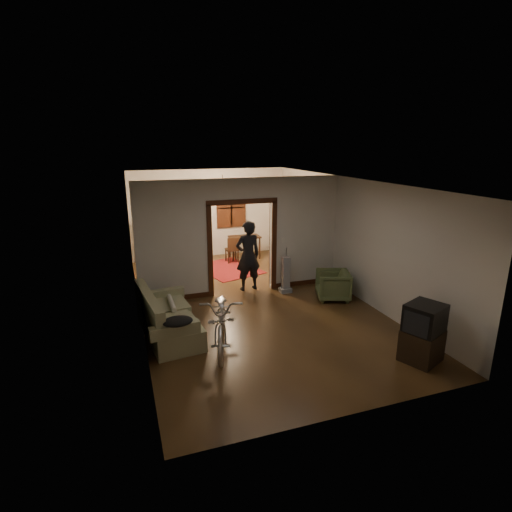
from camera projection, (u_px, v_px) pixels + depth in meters
name	position (u px, v px, depth m)	size (l,w,h in m)	color
floor	(252.00, 302.00, 9.33)	(5.00, 8.50, 0.01)	#352110
ceiling	(251.00, 181.00, 8.56)	(5.00, 8.50, 0.01)	white
wall_back	(210.00, 213.00, 12.81)	(5.00, 0.02, 2.80)	beige
wall_left	(136.00, 254.00, 8.16)	(0.02, 8.50, 2.80)	beige
wall_right	(349.00, 236.00, 9.73)	(0.02, 8.50, 2.80)	beige
partition_wall	(242.00, 237.00, 9.62)	(5.00, 0.14, 2.80)	beige
door_casing	(242.00, 249.00, 9.71)	(1.74, 0.20, 2.32)	#35180C
far_window	(231.00, 208.00, 12.95)	(0.98, 0.06, 1.28)	black
chandelier	(223.00, 189.00, 10.95)	(0.24, 0.24, 0.24)	#FFE0A5
light_switch	(283.00, 240.00, 9.93)	(0.08, 0.01, 0.12)	silver
sofa	(169.00, 314.00, 7.62)	(0.87, 1.93, 0.89)	#73764F
rolled_paper	(171.00, 303.00, 7.90)	(0.10, 0.10, 0.78)	beige
jacket	(178.00, 321.00, 6.74)	(0.51, 0.38, 0.15)	black
bicycle	(222.00, 318.00, 7.20)	(0.71, 2.04, 1.07)	silver
armchair	(333.00, 285.00, 9.43)	(0.73, 0.76, 0.69)	#4B5A32
tv_stand	(421.00, 345.00, 6.76)	(0.61, 0.55, 0.55)	black
crt_tv	(425.00, 319.00, 6.63)	(0.59, 0.53, 0.51)	black
vacuum	(286.00, 275.00, 9.82)	(0.28, 0.22, 0.91)	gray
person	(248.00, 256.00, 9.90)	(0.64, 0.42, 1.77)	black
oriental_rug	(228.00, 269.00, 11.74)	(1.47, 1.93, 0.01)	maroon
locker	(177.00, 238.00, 12.15)	(0.80, 0.45, 1.60)	#28331F
globe	(175.00, 200.00, 11.83)	(0.30, 0.30, 0.30)	#1E5972
desk	(245.00, 248.00, 12.75)	(0.97, 0.54, 0.72)	black
desk_chair	(232.00, 249.00, 12.32)	(0.36, 0.36, 0.82)	black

